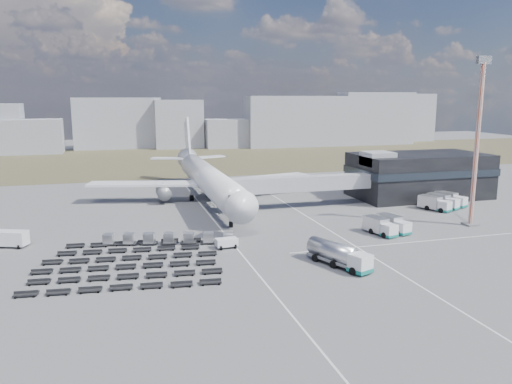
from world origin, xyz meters
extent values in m
plane|color=#565659|center=(0.00, 0.00, 0.00)|extent=(420.00, 420.00, 0.00)
cube|color=#46402A|center=(0.00, 110.00, 0.01)|extent=(420.00, 90.00, 0.01)
cube|color=silver|center=(-2.00, 5.00, 0.01)|extent=(0.25, 110.00, 0.01)
cube|color=silver|center=(16.00, 5.00, 0.01)|extent=(0.25, 110.00, 0.01)
cube|color=silver|center=(25.00, -8.00, 0.01)|extent=(40.00, 0.25, 0.01)
cube|color=black|center=(48.00, 24.00, 5.00)|extent=(30.00, 16.00, 10.00)
cube|color=#262D38|center=(48.00, 24.00, 6.20)|extent=(30.40, 16.40, 1.60)
cube|color=#939399|center=(36.00, 22.00, 9.50)|extent=(6.00, 6.00, 3.00)
cube|color=#939399|center=(18.10, 20.50, 5.10)|extent=(29.80, 3.00, 3.00)
cube|color=#939399|center=(4.70, 20.00, 5.10)|extent=(4.00, 3.60, 3.40)
cylinder|color=slate|center=(6.20, 20.50, 2.55)|extent=(0.70, 0.70, 5.10)
cylinder|color=black|center=(6.20, 20.50, 0.45)|extent=(1.40, 0.90, 1.40)
cylinder|color=white|center=(0.00, 30.00, 5.30)|extent=(5.60, 48.00, 5.60)
cone|color=white|center=(0.00, 3.50, 5.30)|extent=(5.60, 5.00, 5.60)
cone|color=white|center=(0.00, 58.00, 6.10)|extent=(5.60, 8.00, 5.60)
cube|color=black|center=(0.00, 5.50, 6.10)|extent=(2.20, 2.00, 0.80)
cube|color=white|center=(-13.00, 35.00, 4.10)|extent=(25.59, 11.38, 0.50)
cube|color=white|center=(13.00, 35.00, 4.10)|extent=(25.59, 11.38, 0.50)
cylinder|color=slate|center=(-9.50, 33.00, 2.40)|extent=(3.00, 5.00, 3.00)
cylinder|color=slate|center=(9.50, 33.00, 2.40)|extent=(3.00, 5.00, 3.00)
cube|color=white|center=(-5.50, 60.00, 6.50)|extent=(9.49, 5.63, 0.35)
cube|color=white|center=(5.50, 60.00, 6.50)|extent=(9.49, 5.63, 0.35)
cube|color=white|center=(0.00, 61.00, 11.80)|extent=(0.50, 9.06, 11.45)
cylinder|color=slate|center=(0.00, 9.00, 1.25)|extent=(0.50, 0.50, 2.50)
cylinder|color=slate|center=(-3.20, 34.00, 1.25)|extent=(0.60, 0.60, 2.50)
cylinder|color=slate|center=(3.20, 34.00, 1.25)|extent=(0.60, 0.60, 2.50)
cylinder|color=black|center=(0.00, 9.00, 0.50)|extent=(0.50, 1.20, 1.20)
cube|color=#90939D|center=(-56.16, 144.79, 6.93)|extent=(33.20, 12.00, 13.86)
cube|color=#90939D|center=(-17.41, 156.85, 11.19)|extent=(37.39, 12.00, 22.39)
cube|color=#90939D|center=(8.87, 151.40, 10.69)|extent=(21.24, 12.00, 21.39)
cube|color=#90939D|center=(45.54, 146.64, 6.41)|extent=(50.88, 12.00, 12.83)
cube|color=#90939D|center=(62.52, 143.17, 11.56)|extent=(47.80, 12.00, 23.13)
cube|color=#90939D|center=(102.95, 143.26, 12.41)|extent=(35.66, 12.00, 24.82)
cube|color=#90939D|center=(132.42, 155.59, 12.11)|extent=(17.31, 12.00, 24.23)
cube|color=white|center=(10.94, -18.75, 1.47)|extent=(3.19, 3.19, 2.34)
cube|color=#147369|center=(10.94, -18.75, 0.56)|extent=(3.32, 3.32, 0.51)
cylinder|color=silver|center=(9.04, -14.14, 1.93)|extent=(5.25, 8.02, 2.54)
cube|color=slate|center=(9.04, -14.14, 0.76)|extent=(5.16, 7.98, 0.36)
cylinder|color=black|center=(9.63, -15.55, 0.51)|extent=(2.87, 2.04, 1.12)
cube|color=white|center=(-3.44, -2.83, 0.74)|extent=(3.43, 2.10, 1.49)
cube|color=white|center=(-35.29, 6.68, 1.27)|extent=(5.28, 3.78, 2.53)
cube|color=white|center=(2.57, 38.51, 1.45)|extent=(4.15, 5.87, 2.55)
cube|color=#147369|center=(2.57, 38.51, 0.41)|extent=(4.27, 5.99, 0.41)
cube|color=white|center=(23.63, -4.56, 1.20)|extent=(2.56, 2.49, 2.03)
cube|color=#147369|center=(23.63, -4.56, 0.41)|extent=(2.67, 2.60, 0.41)
cube|color=silver|center=(22.82, -1.44, 1.57)|extent=(3.20, 4.65, 2.39)
cube|color=white|center=(26.66, -3.78, 1.20)|extent=(2.56, 2.49, 2.03)
cube|color=#147369|center=(26.66, -3.78, 0.41)|extent=(2.67, 2.60, 0.41)
cube|color=silver|center=(25.85, -0.66, 1.57)|extent=(3.20, 4.65, 2.39)
cube|color=white|center=(43.95, 8.70, 1.23)|extent=(2.85, 2.80, 2.08)
cube|color=#147369|center=(43.95, 8.70, 0.43)|extent=(2.98, 2.93, 0.43)
cube|color=silver|center=(42.56, 11.70, 1.61)|extent=(3.89, 4.90, 2.46)
cube|color=white|center=(46.87, 10.05, 1.23)|extent=(2.85, 2.80, 2.08)
cube|color=#147369|center=(46.87, 10.05, 0.43)|extent=(2.98, 2.93, 0.43)
cube|color=silver|center=(45.48, 13.06, 1.61)|extent=(3.89, 4.90, 2.46)
cube|color=white|center=(49.79, 11.41, 1.23)|extent=(2.85, 2.80, 2.08)
cube|color=#147369|center=(49.79, 11.41, 0.43)|extent=(2.98, 2.93, 0.43)
cube|color=silver|center=(48.40, 14.41, 1.61)|extent=(3.89, 4.90, 2.46)
cube|color=black|center=(-20.85, 3.53, 0.29)|extent=(2.81, 2.08, 0.17)
cube|color=silver|center=(-20.85, 3.53, 1.12)|extent=(1.86, 1.86, 1.46)
cube|color=black|center=(-17.82, 2.84, 0.29)|extent=(2.81, 2.08, 0.17)
cube|color=silver|center=(-17.82, 2.84, 1.12)|extent=(1.86, 1.86, 1.46)
cube|color=black|center=(-14.80, 2.14, 0.29)|extent=(2.81, 2.08, 0.17)
cube|color=silver|center=(-14.80, 2.14, 1.12)|extent=(1.86, 1.86, 1.46)
cube|color=black|center=(-11.77, 1.45, 0.29)|extent=(2.81, 2.08, 0.17)
cube|color=silver|center=(-11.77, 1.45, 1.12)|extent=(1.86, 1.86, 1.46)
cube|color=black|center=(-8.74, 0.75, 0.29)|extent=(2.81, 2.08, 0.17)
cube|color=silver|center=(-8.74, 0.75, 1.12)|extent=(1.86, 1.86, 1.46)
cube|color=black|center=(-5.71, 0.06, 0.29)|extent=(2.81, 2.08, 0.17)
cube|color=silver|center=(-5.71, 0.06, 1.12)|extent=(1.86, 1.86, 1.46)
cube|color=black|center=(-2.69, -0.64, 0.29)|extent=(2.81, 2.08, 0.17)
cube|color=silver|center=(-2.69, -0.64, 1.12)|extent=(1.86, 1.86, 1.46)
cube|color=black|center=(-19.32, -15.86, 0.32)|extent=(25.12, 3.87, 0.65)
cube|color=black|center=(-18.94, -12.11, 0.32)|extent=(25.12, 3.87, 0.65)
cube|color=black|center=(-18.56, -8.36, 0.32)|extent=(25.12, 3.87, 0.65)
cube|color=black|center=(-18.18, -4.62, 0.32)|extent=(25.12, 3.87, 0.65)
cube|color=black|center=(-17.80, -0.87, 0.32)|extent=(21.55, 3.50, 0.65)
cube|color=black|center=(-17.42, 2.88, 0.32)|extent=(21.55, 3.50, 0.65)
cylinder|color=#AE3A1B|center=(41.97, -1.41, 14.32)|extent=(0.80, 0.80, 28.63)
cube|color=slate|center=(41.97, -1.41, 28.98)|extent=(2.79, 0.86, 1.37)
cube|color=#565659|center=(41.97, -1.41, 0.17)|extent=(2.29, 2.29, 0.34)
camera|label=1|loc=(-19.21, -74.87, 22.88)|focal=35.00mm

